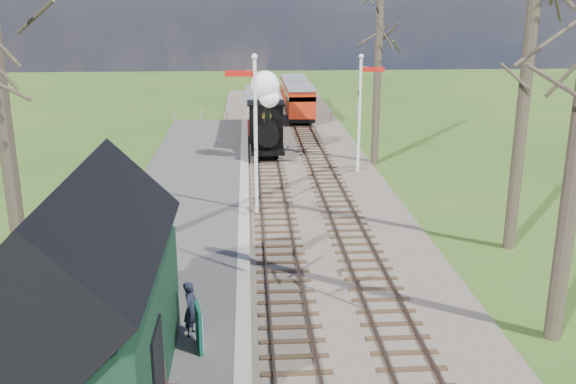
# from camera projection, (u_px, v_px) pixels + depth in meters

# --- Properties ---
(distant_hills) EXTENTS (114.40, 48.00, 22.02)m
(distant_hills) POSITION_uv_depth(u_px,v_px,m) (270.00, 214.00, 76.16)
(distant_hills) COLOR #385B23
(distant_hills) RESTS_ON ground
(ballast_bed) EXTENTS (8.00, 60.00, 0.10)m
(ballast_bed) POSITION_uv_depth(u_px,v_px,m) (296.00, 173.00, 30.98)
(ballast_bed) COLOR brown
(ballast_bed) RESTS_ON ground
(track_near) EXTENTS (1.60, 60.00, 0.15)m
(track_near) POSITION_uv_depth(u_px,v_px,m) (269.00, 173.00, 30.89)
(track_near) COLOR brown
(track_near) RESTS_ON ground
(track_far) EXTENTS (1.60, 60.00, 0.15)m
(track_far) POSITION_uv_depth(u_px,v_px,m) (323.00, 172.00, 31.04)
(track_far) COLOR brown
(track_far) RESTS_ON ground
(platform) EXTENTS (5.00, 44.00, 0.20)m
(platform) POSITION_uv_depth(u_px,v_px,m) (180.00, 232.00, 23.02)
(platform) COLOR #474442
(platform) RESTS_ON ground
(coping_strip) EXTENTS (0.40, 44.00, 0.21)m
(coping_strip) POSITION_uv_depth(u_px,v_px,m) (244.00, 230.00, 23.16)
(coping_strip) COLOR #B2AD9E
(coping_strip) RESTS_ON ground
(station_shed) EXTENTS (3.25, 6.30, 4.78)m
(station_shed) POSITION_uv_depth(u_px,v_px,m) (85.00, 303.00, 12.79)
(station_shed) COLOR black
(station_shed) RESTS_ON platform
(semaphore_near) EXTENTS (1.22, 0.24, 6.22)m
(semaphore_near) POSITION_uv_depth(u_px,v_px,m) (254.00, 124.00, 24.09)
(semaphore_near) COLOR silver
(semaphore_near) RESTS_ON ground
(semaphore_far) EXTENTS (1.22, 0.24, 5.72)m
(semaphore_far) POSITION_uv_depth(u_px,v_px,m) (361.00, 105.00, 30.22)
(semaphore_far) COLOR silver
(semaphore_far) RESTS_ON ground
(bare_trees) EXTENTS (15.51, 22.39, 12.00)m
(bare_trees) POSITION_uv_depth(u_px,v_px,m) (330.00, 106.00, 18.13)
(bare_trees) COLOR #382D23
(bare_trees) RESTS_ON ground
(fence_line) EXTENTS (12.60, 0.08, 1.00)m
(fence_line) POSITION_uv_depth(u_px,v_px,m) (266.00, 114.00, 44.16)
(fence_line) COLOR slate
(fence_line) RESTS_ON ground
(locomotive) EXTENTS (1.82, 4.25, 4.55)m
(locomotive) POSITION_uv_depth(u_px,v_px,m) (266.00, 119.00, 33.78)
(locomotive) COLOR black
(locomotive) RESTS_ON ground
(coach) EXTENTS (2.12, 7.28, 2.24)m
(coach) POSITION_uv_depth(u_px,v_px,m) (264.00, 110.00, 39.74)
(coach) COLOR black
(coach) RESTS_ON ground
(red_carriage_a) EXTENTS (1.89, 4.67, 1.99)m
(red_carriage_a) POSITION_uv_depth(u_px,v_px,m) (300.00, 102.00, 43.91)
(red_carriage_a) COLOR black
(red_carriage_a) RESTS_ON ground
(red_carriage_b) EXTENTS (1.89, 4.67, 1.99)m
(red_carriage_b) POSITION_uv_depth(u_px,v_px,m) (294.00, 91.00, 49.16)
(red_carriage_b) COLOR black
(red_carriage_b) RESTS_ON ground
(sign_board) EXTENTS (0.23, 0.75, 1.09)m
(sign_board) POSITION_uv_depth(u_px,v_px,m) (199.00, 328.00, 14.94)
(sign_board) COLOR #104F3E
(sign_board) RESTS_ON platform
(person) EXTENTS (0.45, 0.57, 1.39)m
(person) POSITION_uv_depth(u_px,v_px,m) (191.00, 309.00, 15.55)
(person) COLOR black
(person) RESTS_ON platform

